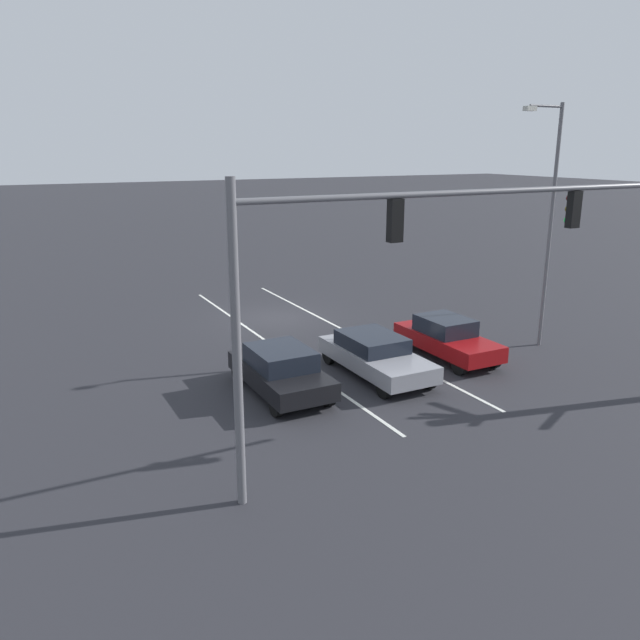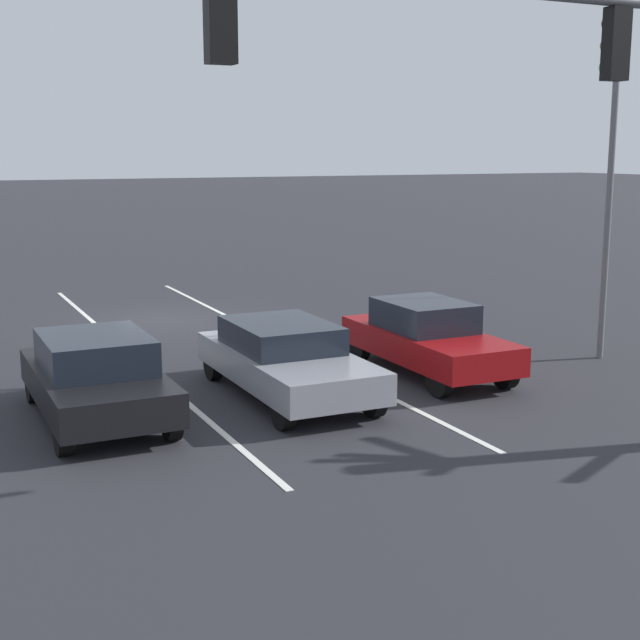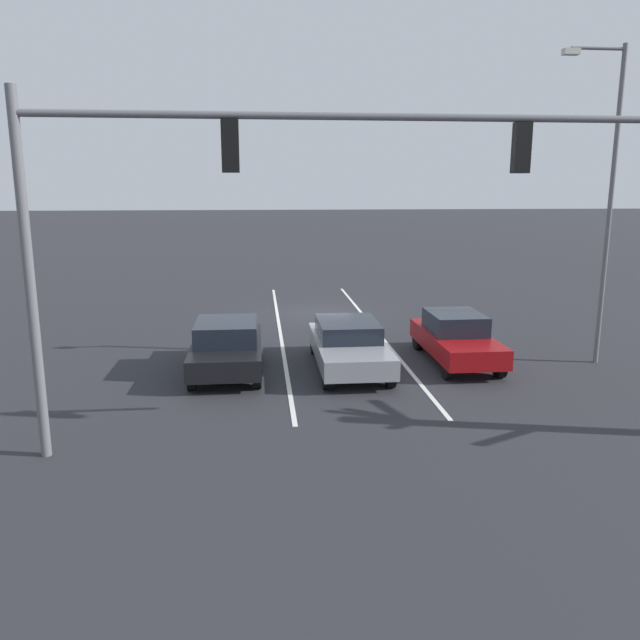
% 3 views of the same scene
% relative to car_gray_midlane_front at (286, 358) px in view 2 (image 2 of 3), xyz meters
% --- Properties ---
extents(ground_plane, '(240.00, 240.00, 0.00)m').
position_rel_car_gray_midlane_front_xyz_m(ground_plane, '(0.06, -8.35, -0.73)').
color(ground_plane, '#28282D').
extents(lane_stripe_left_divider, '(0.12, 18.77, 0.01)m').
position_rel_car_gray_midlane_front_xyz_m(lane_stripe_left_divider, '(-1.71, -4.97, -0.72)').
color(lane_stripe_left_divider, silver).
rests_on(lane_stripe_left_divider, ground_plane).
extents(lane_stripe_center_divider, '(0.12, 18.77, 0.01)m').
position_rel_car_gray_midlane_front_xyz_m(lane_stripe_center_divider, '(1.83, -4.97, -0.72)').
color(lane_stripe_center_divider, silver).
rests_on(lane_stripe_center_divider, ground_plane).
extents(car_gray_midlane_front, '(1.95, 4.76, 1.37)m').
position_rel_car_gray_midlane_front_xyz_m(car_gray_midlane_front, '(0.00, 0.00, 0.00)').
color(car_gray_midlane_front, gray).
rests_on(car_gray_midlane_front, ground_plane).
extents(car_maroon_leftlane_front, '(1.74, 4.42, 1.49)m').
position_rel_car_gray_midlane_front_xyz_m(car_maroon_leftlane_front, '(-3.30, -0.34, 0.04)').
color(car_maroon_leftlane_front, maroon).
rests_on(car_maroon_leftlane_front, ground_plane).
extents(car_black_rightlane_front, '(1.94, 4.34, 1.49)m').
position_rel_car_gray_midlane_front_xyz_m(car_black_rightlane_front, '(3.50, 0.02, 0.04)').
color(car_black_rightlane_front, black).
rests_on(car_black_rightlane_front, ground_plane).
extents(traffic_signal_gantry, '(12.81, 0.37, 6.96)m').
position_rel_car_gray_midlane_front_xyz_m(traffic_signal_gantry, '(2.90, 5.41, 4.43)').
color(traffic_signal_gantry, slate).
rests_on(traffic_signal_gantry, ground_plane).
extents(street_lamp_left_shoulder, '(1.83, 0.24, 9.03)m').
position_rel_car_gray_midlane_front_xyz_m(street_lamp_left_shoulder, '(-7.36, 0.13, 4.40)').
color(street_lamp_left_shoulder, slate).
rests_on(street_lamp_left_shoulder, ground_plane).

